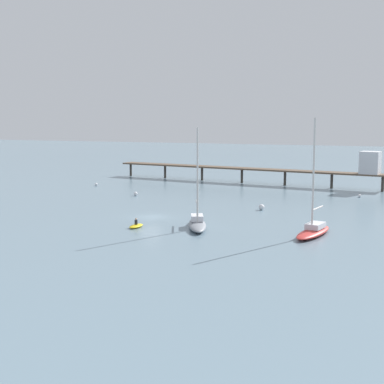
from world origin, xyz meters
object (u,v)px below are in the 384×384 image
sailboat_gray (197,222)px  dinghy_yellow (136,226)px  pier (292,167)px  mooring_buoy_mid (136,194)px  mooring_buoy_near (96,184)px  mooring_buoy_inner (261,207)px  mooring_buoy_outer (360,196)px  sailboat_red (313,229)px

sailboat_gray → dinghy_yellow: size_ratio=4.52×
pier → mooring_buoy_mid: (-21.31, -23.22, -3.35)m
sailboat_gray → mooring_buoy_near: 45.13m
sailboat_gray → mooring_buoy_inner: 15.86m
dinghy_yellow → mooring_buoy_inner: 20.72m
pier → mooring_buoy_outer: 17.91m
mooring_buoy_near → mooring_buoy_inner: bearing=-23.3°
mooring_buoy_outer → mooring_buoy_near: mooring_buoy_near is taller
dinghy_yellow → mooring_buoy_inner: bearing=59.1°
sailboat_red → mooring_buoy_mid: 38.88m
sailboat_red → mooring_buoy_mid: size_ratio=18.96×
mooring_buoy_near → mooring_buoy_mid: mooring_buoy_mid is taller
sailboat_red → mooring_buoy_inner: size_ratio=15.97×
pier → mooring_buoy_mid: bearing=-132.5°
sailboat_gray → dinghy_yellow: bearing=-161.0°
sailboat_gray → mooring_buoy_mid: sailboat_gray is taller
mooring_buoy_inner → mooring_buoy_near: bearing=156.7°
mooring_buoy_outer → mooring_buoy_near: size_ratio=0.91×
mooring_buoy_outer → mooring_buoy_inner: bearing=-122.7°
pier → mooring_buoy_inner: 29.69m
sailboat_gray → mooring_buoy_outer: size_ratio=23.11×
mooring_buoy_inner → dinghy_yellow: bearing=-120.9°
mooring_buoy_near → sailboat_gray: bearing=-43.6°
dinghy_yellow → mooring_buoy_near: bearing=127.6°
mooring_buoy_mid → pier: bearing=47.5°
sailboat_red → mooring_buoy_inner: sailboat_red is taller
pier → sailboat_gray: sailboat_gray is taller
mooring_buoy_outer → mooring_buoy_mid: 36.89m
dinghy_yellow → mooring_buoy_near: 42.27m
mooring_buoy_outer → mooring_buoy_near: (-48.19, -2.57, 0.03)m
sailboat_red → sailboat_gray: (-13.47, -0.83, 0.01)m
pier → sailboat_red: bearing=-75.3°
pier → mooring_buoy_inner: size_ratio=69.21×
sailboat_red → mooring_buoy_outer: (2.03, 32.85, -0.45)m
mooring_buoy_mid → mooring_buoy_outer: bearing=19.1°
dinghy_yellow → mooring_buoy_mid: dinghy_yellow is taller
dinghy_yellow → mooring_buoy_mid: size_ratio=3.83×
pier → mooring_buoy_near: size_ratio=99.47×
mooring_buoy_outer → sailboat_gray: bearing=-114.7°
sailboat_red → dinghy_yellow: size_ratio=4.95×
mooring_buoy_inner → pier: bearing=93.6°
pier → dinghy_yellow: pier is taller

